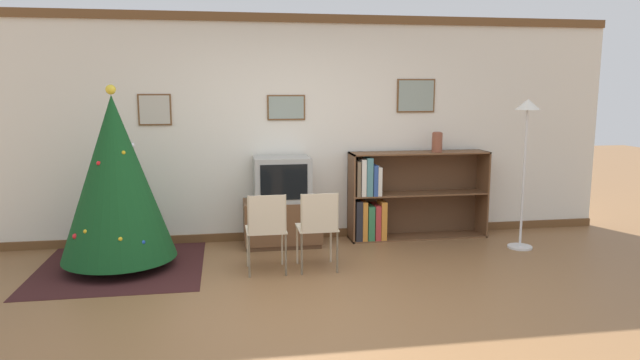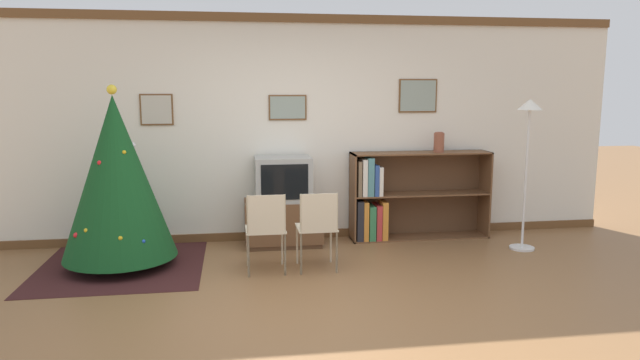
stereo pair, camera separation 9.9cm
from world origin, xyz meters
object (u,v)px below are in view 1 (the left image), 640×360
object	(u,v)px
standing_lamp	(526,135)
vase	(437,142)
television	(282,179)
bookshelf	(392,199)
folding_chair_right	(318,226)
tv_console	(282,223)
christmas_tree	(116,178)
folding_chair_left	(266,228)

from	to	relation	value
standing_lamp	vase	bearing A→B (deg)	142.00
television	bookshelf	distance (m)	1.41
folding_chair_right	tv_console	bearing A→B (deg)	104.22
tv_console	folding_chair_right	bearing A→B (deg)	-75.78
tv_console	folding_chair_right	xyz separation A→B (m)	(0.26, -1.03, 0.20)
christmas_tree	standing_lamp	world-z (taller)	christmas_tree
standing_lamp	tv_console	bearing A→B (deg)	167.81
tv_console	bookshelf	world-z (taller)	bookshelf
christmas_tree	folding_chair_left	xyz separation A→B (m)	(1.49, -0.45, -0.47)
tv_console	television	distance (m)	0.53
television	standing_lamp	size ratio (longest dim) A/B	0.38
christmas_tree	bookshelf	world-z (taller)	christmas_tree
folding_chair_right	standing_lamp	xyz separation A→B (m)	(2.46, 0.44, 0.85)
tv_console	folding_chair_left	size ratio (longest dim) A/B	1.09
bookshelf	folding_chair_left	bearing A→B (deg)	-145.60
folding_chair_left	vase	world-z (taller)	vase
folding_chair_right	standing_lamp	distance (m)	2.64
bookshelf	vase	world-z (taller)	vase
television	standing_lamp	distance (m)	2.83
folding_chair_right	standing_lamp	size ratio (longest dim) A/B	0.48
tv_console	television	size ratio (longest dim) A/B	1.38
standing_lamp	christmas_tree	bearing A→B (deg)	179.82
tv_console	television	bearing A→B (deg)	-90.00
christmas_tree	standing_lamp	bearing A→B (deg)	-0.18
folding_chair_left	vase	xyz separation A→B (m)	(2.17, 1.07, 0.72)
tv_console	standing_lamp	world-z (taller)	standing_lamp
tv_console	standing_lamp	bearing A→B (deg)	-12.19
television	bookshelf	bearing A→B (deg)	3.90
christmas_tree	folding_chair_right	distance (m)	2.11
television	vase	xyz separation A→B (m)	(1.91, 0.05, 0.40)
tv_console	vase	bearing A→B (deg)	1.38
television	vase	world-z (taller)	vase
folding_chair_left	folding_chair_right	size ratio (longest dim) A/B	1.00
tv_console	folding_chair_right	world-z (taller)	folding_chair_right
vase	folding_chair_left	bearing A→B (deg)	-153.68
folding_chair_left	christmas_tree	bearing A→B (deg)	163.05
folding_chair_left	television	bearing A→B (deg)	75.75
television	folding_chair_right	world-z (taller)	television
christmas_tree	tv_console	distance (m)	1.95
television	christmas_tree	bearing A→B (deg)	-161.91
television	bookshelf	size ratio (longest dim) A/B	0.38
vase	standing_lamp	distance (m)	1.04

